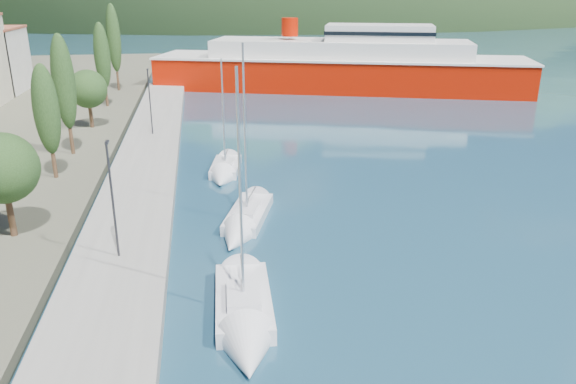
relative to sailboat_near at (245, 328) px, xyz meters
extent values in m
plane|color=navy|center=(3.04, 113.66, -0.32)|extent=(1400.00, 1400.00, 0.00)
cube|color=gray|center=(-5.96, 19.66, 0.08)|extent=(5.00, 88.00, 0.80)
cylinder|color=#47301E|center=(-12.14, 10.60, 1.59)|extent=(0.36, 0.36, 2.43)
sphere|color=#25411B|center=(-12.14, 10.60, 4.36)|extent=(3.89, 3.89, 3.89)
cylinder|color=#47301E|center=(-12.14, 20.99, 1.29)|extent=(0.30, 0.30, 1.82)
ellipsoid|color=#25411B|center=(-12.14, 20.99, 5.43)|extent=(1.80, 1.80, 6.46)
cylinder|color=#47301E|center=(-12.14, 27.34, 1.46)|extent=(0.30, 0.30, 2.16)
ellipsoid|color=#25411B|center=(-12.14, 27.34, 6.37)|extent=(1.80, 1.80, 7.67)
cylinder|color=#47301E|center=(-12.14, 36.91, 1.54)|extent=(0.36, 0.36, 2.33)
sphere|color=#25411B|center=(-12.14, 36.91, 4.20)|extent=(3.73, 3.73, 3.73)
cylinder|color=#47301E|center=(-12.14, 47.67, 1.43)|extent=(0.30, 0.30, 2.10)
ellipsoid|color=#25411B|center=(-12.14, 47.67, 6.20)|extent=(1.80, 1.80, 7.44)
cylinder|color=#47301E|center=(-12.14, 58.55, 1.62)|extent=(0.30, 0.30, 2.47)
ellipsoid|color=#25411B|center=(-12.14, 58.55, 7.24)|extent=(1.80, 1.80, 8.77)
cylinder|color=#2D2D33|center=(-5.96, 6.84, 3.48)|extent=(0.12, 0.12, 6.00)
cube|color=#2D2D33|center=(-5.96, 7.09, 6.48)|extent=(0.15, 0.50, 0.12)
cylinder|color=#2D2D33|center=(-5.96, 32.85, 3.48)|extent=(0.12, 0.12, 6.00)
cube|color=#2D2D33|center=(-5.96, 33.10, 6.48)|extent=(0.15, 0.50, 0.12)
cube|color=silver|center=(0.08, 2.04, -0.05)|extent=(2.73, 6.17, 0.97)
cube|color=silver|center=(0.07, 1.63, 0.60)|extent=(1.59, 2.49, 0.38)
cylinder|color=silver|center=(0.07, 1.63, 5.57)|extent=(0.12, 0.12, 10.26)
cone|color=silver|center=(-0.08, -1.85, -0.05)|extent=(2.60, 2.94, 2.49)
cube|color=silver|center=(1.29, 12.65, -0.09)|extent=(3.82, 6.32, 0.84)
cube|color=silver|center=(1.17, 12.27, 0.47)|extent=(1.94, 2.66, 0.33)
cylinder|color=silver|center=(1.17, 12.27, 5.47)|extent=(0.12, 0.12, 10.28)
cone|color=silver|center=(0.15, 9.01, -0.09)|extent=(2.88, 3.29, 2.15)
cube|color=silver|center=(0.40, 22.79, -0.09)|extent=(2.89, 5.11, 0.83)
cube|color=silver|center=(0.34, 22.47, 0.46)|extent=(1.57, 2.12, 0.32)
cylinder|color=silver|center=(0.34, 22.47, 4.46)|extent=(0.12, 0.12, 8.28)
cone|color=silver|center=(-0.12, 19.74, -0.09)|extent=(2.46, 2.57, 2.12)
cube|color=#B31301|center=(18.52, 58.55, 1.65)|extent=(52.64, 26.14, 5.01)
cube|color=silver|center=(18.52, 58.55, 4.15)|extent=(53.09, 26.56, 0.27)
cube|color=silver|center=(18.52, 58.55, 5.22)|extent=(36.78, 19.47, 2.68)
cube|color=silver|center=(23.63, 56.90, 7.64)|extent=(15.86, 10.79, 2.15)
cylinder|color=#B31301|center=(11.72, 60.75, 8.26)|extent=(2.32, 2.32, 2.50)
camera|label=1|loc=(-1.40, -20.34, 13.56)|focal=35.00mm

